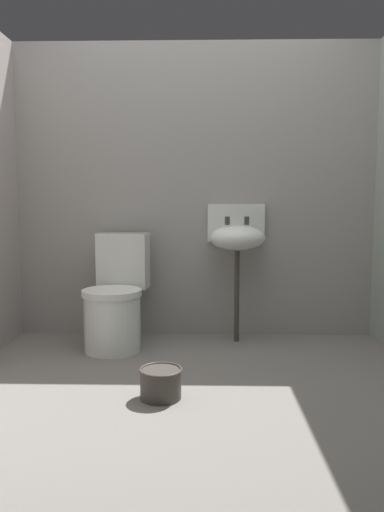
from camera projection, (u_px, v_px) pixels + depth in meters
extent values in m
cube|color=slate|center=(191.00, 403.00, 2.56)|extent=(3.05, 2.82, 0.08)
cube|color=gray|center=(195.00, 192.00, 3.69)|extent=(3.05, 0.10, 2.16)
cylinder|color=white|center=(112.00, 323.00, 3.31)|extent=(0.42, 0.42, 0.38)
cylinder|color=white|center=(112.00, 293.00, 3.29)|extent=(0.44, 0.44, 0.04)
cube|color=white|center=(123.00, 261.00, 3.56)|extent=(0.38, 0.22, 0.40)
cylinder|color=#3D3933|center=(237.00, 296.00, 3.52)|extent=(0.04, 0.04, 0.66)
ellipsoid|color=white|center=(237.00, 238.00, 3.48)|extent=(0.40, 0.32, 0.18)
cube|color=white|center=(236.00, 223.00, 3.63)|extent=(0.42, 0.04, 0.28)
cylinder|color=#3D3933|center=(227.00, 221.00, 3.52)|extent=(0.04, 0.04, 0.06)
cylinder|color=#3D3933|center=(247.00, 221.00, 3.52)|extent=(0.04, 0.04, 0.06)
cylinder|color=#3D3933|center=(161.00, 384.00, 2.52)|extent=(0.21, 0.21, 0.15)
torus|color=#3F3532|center=(161.00, 370.00, 2.51)|extent=(0.23, 0.23, 0.02)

